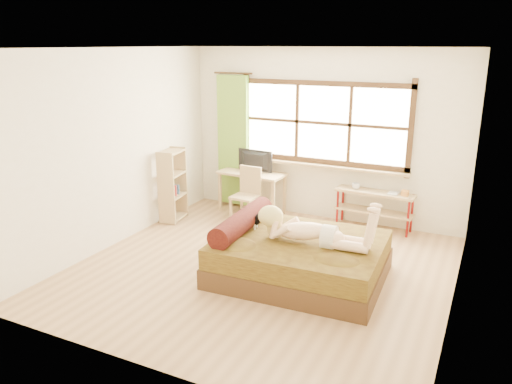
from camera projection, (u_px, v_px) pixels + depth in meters
The scene contains 18 objects.
floor at pixel (262, 269), 6.33m from camera, with size 4.50×4.50×0.00m, color #9E754C.
ceiling at pixel (263, 48), 5.55m from camera, with size 4.50×4.50×0.00m, color white.
wall_back at pixel (323, 136), 7.88m from camera, with size 4.50×4.50×0.00m, color silver.
wall_front at pixel (143, 225), 4.00m from camera, with size 4.50×4.50×0.00m, color silver.
wall_left at pixel (115, 149), 6.88m from camera, with size 4.50×4.50×0.00m, color silver.
wall_right at pixel (465, 189), 5.00m from camera, with size 4.50×4.50×0.00m, color silver.
window at pixel (323, 126), 7.81m from camera, with size 2.80×0.16×1.46m.
curtain at pixel (233, 141), 8.48m from camera, with size 0.55×0.10×2.20m, color #497E22.
bed at pixel (296, 256), 6.05m from camera, with size 2.04×1.66×0.75m.
woman at pixel (312, 219), 5.78m from camera, with size 1.38×0.39×0.59m, color beige, non-canonical shape.
kitten at pixel (250, 219), 6.33m from camera, with size 0.30×0.12×0.24m, color black, non-canonical shape.
desk at pixel (252, 178), 8.30m from camera, with size 1.14×0.58×0.69m.
monitor at pixel (253, 161), 8.26m from camera, with size 0.63×0.08×0.36m, color black.
chair at pixel (248, 191), 7.97m from camera, with size 0.41×0.41×0.87m.
pipe_shelf at pixel (375, 201), 7.59m from camera, with size 1.21×0.37×0.67m.
cup at pixel (356, 186), 7.67m from camera, with size 0.12×0.12×0.09m, color gray.
book at pixel (389, 193), 7.47m from camera, with size 0.15×0.21×0.02m, color gray.
bookshelf at pixel (173, 185), 7.95m from camera, with size 0.36×0.54×1.15m.
Camera 1 is at (2.46, -5.23, 2.75)m, focal length 35.00 mm.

